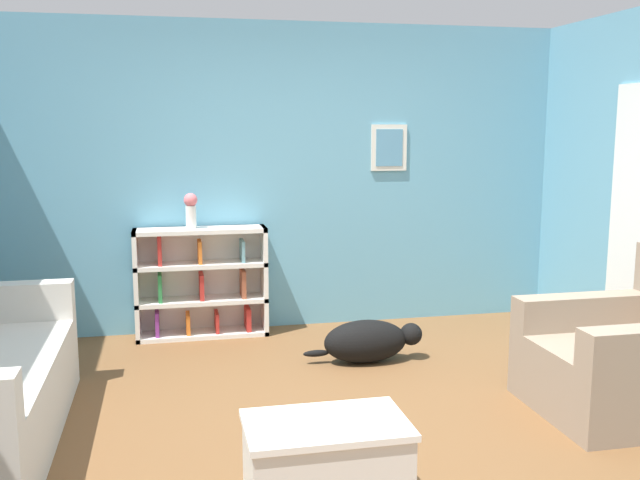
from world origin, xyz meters
name	(u,v)px	position (x,y,z in m)	size (l,w,h in m)	color
ground_plane	(334,429)	(0.00, 0.00, 0.00)	(14.00, 14.00, 0.00)	brown
wall_back	(275,178)	(0.00, 2.25, 1.30)	(5.60, 0.13, 2.60)	#609EB7
bookshelf	(201,283)	(-0.65, 2.06, 0.45)	(1.08, 0.28, 0.91)	silver
recliner_chair	(636,358)	(1.87, -0.11, 0.33)	(1.08, 0.93, 0.97)	gray
coffee_table	(326,470)	(-0.27, -0.97, 0.25)	(0.71, 0.44, 0.48)	silver
dog	(368,341)	(0.52, 1.10, 0.16)	(0.90, 0.29, 0.32)	black
vase	(191,209)	(-0.72, 2.04, 1.07)	(0.11, 0.11, 0.29)	silver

